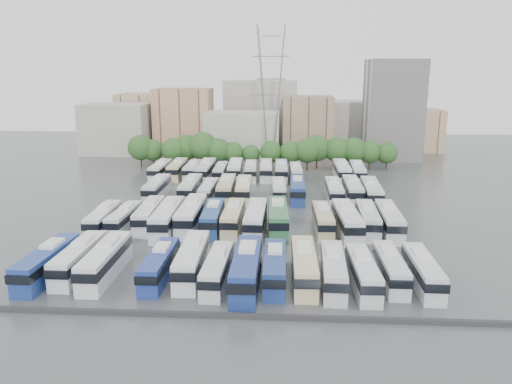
# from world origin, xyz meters

# --- Properties ---
(ground) EXTENTS (220.00, 220.00, 0.00)m
(ground) POSITION_xyz_m (0.00, 0.00, 0.00)
(ground) COLOR #424447
(ground) RESTS_ON ground
(parapet) EXTENTS (56.00, 0.50, 0.50)m
(parapet) POSITION_xyz_m (0.00, -33.00, 0.25)
(parapet) COLOR #2D2D30
(parapet) RESTS_ON ground
(tree_line) EXTENTS (65.48, 7.88, 8.79)m
(tree_line) POSITION_xyz_m (-1.08, 42.13, 4.56)
(tree_line) COLOR black
(tree_line) RESTS_ON ground
(city_buildings) EXTENTS (102.00, 35.00, 20.00)m
(city_buildings) POSITION_xyz_m (-7.46, 71.86, 7.87)
(city_buildings) COLOR #9E998E
(city_buildings) RESTS_ON ground
(apartment_tower) EXTENTS (14.00, 14.00, 26.00)m
(apartment_tower) POSITION_xyz_m (34.00, 58.00, 13.00)
(apartment_tower) COLOR silver
(apartment_tower) RESTS_ON ground
(electricity_pylon) EXTENTS (9.00, 6.91, 33.83)m
(electricity_pylon) POSITION_xyz_m (2.00, 50.00, 18.66)
(electricity_pylon) COLOR slate
(electricity_pylon) RESTS_ON ground
(bus_r0_s0) EXTENTS (3.07, 12.37, 3.86)m
(bus_r0_s0) POSITION_xyz_m (-21.47, -24.56, 1.89)
(bus_r0_s0) COLOR navy
(bus_r0_s0) RESTS_ON ground
(bus_r0_s1) EXTENTS (2.70, 12.07, 3.78)m
(bus_r0_s1) POSITION_xyz_m (-18.32, -23.04, 1.86)
(bus_r0_s1) COLOR silver
(bus_r0_s1) RESTS_ON ground
(bus_r0_s2) EXTENTS (2.86, 12.67, 3.97)m
(bus_r0_s2) POSITION_xyz_m (-14.88, -23.78, 1.95)
(bus_r0_s2) COLOR silver
(bus_r0_s2) RESTS_ON ground
(bus_r0_s4) EXTENTS (2.49, 11.32, 3.55)m
(bus_r0_s4) POSITION_xyz_m (-8.39, -24.04, 1.74)
(bus_r0_s4) COLOR navy
(bus_r0_s4) RESTS_ON ground
(bus_r0_s5) EXTENTS (3.10, 12.67, 3.95)m
(bus_r0_s5) POSITION_xyz_m (-4.83, -22.83, 1.94)
(bus_r0_s5) COLOR silver
(bus_r0_s5) RESTS_ON ground
(bus_r0_s6) EXTENTS (2.69, 11.22, 3.50)m
(bus_r0_s6) POSITION_xyz_m (-1.55, -24.91, 1.72)
(bus_r0_s6) COLOR silver
(bus_r0_s6) RESTS_ON ground
(bus_r0_s7) EXTENTS (2.93, 13.34, 4.18)m
(bus_r0_s7) POSITION_xyz_m (1.80, -25.26, 2.05)
(bus_r0_s7) COLOR navy
(bus_r0_s7) RESTS_ON ground
(bus_r0_s8) EXTENTS (2.62, 11.63, 3.64)m
(bus_r0_s8) POSITION_xyz_m (4.93, -24.10, 1.79)
(bus_r0_s8) COLOR navy
(bus_r0_s8) RESTS_ON ground
(bus_r0_s9) EXTENTS (2.88, 12.36, 3.87)m
(bus_r0_s9) POSITION_xyz_m (8.27, -23.74, 1.90)
(bus_r0_s9) COLOR beige
(bus_r0_s9) RESTS_ON ground
(bus_r0_s10) EXTENTS (3.05, 11.90, 3.70)m
(bus_r0_s10) POSITION_xyz_m (11.51, -24.60, 1.82)
(bus_r0_s10) COLOR silver
(bus_r0_s10) RESTS_ON ground
(bus_r0_s11) EXTENTS (2.77, 11.41, 3.56)m
(bus_r0_s11) POSITION_xyz_m (14.75, -24.96, 1.75)
(bus_r0_s11) COLOR silver
(bus_r0_s11) RESTS_ON ground
(bus_r0_s12) EXTENTS (2.47, 11.11, 3.48)m
(bus_r0_s12) POSITION_xyz_m (18.08, -23.30, 1.71)
(bus_r0_s12) COLOR silver
(bus_r0_s12) RESTS_ON ground
(bus_r0_s13) EXTENTS (2.55, 11.35, 3.56)m
(bus_r0_s13) POSITION_xyz_m (21.49, -24.13, 1.75)
(bus_r0_s13) COLOR silver
(bus_r0_s13) RESTS_ON ground
(bus_r1_s0) EXTENTS (2.93, 11.58, 3.61)m
(bus_r1_s0) POSITION_xyz_m (-21.30, -6.84, 1.77)
(bus_r1_s0) COLOR silver
(bus_r1_s0) RESTS_ON ground
(bus_r1_s1) EXTENTS (2.76, 11.09, 3.46)m
(bus_r1_s1) POSITION_xyz_m (-18.28, -6.31, 1.70)
(bus_r1_s1) COLOR silver
(bus_r1_s1) RESTS_ON ground
(bus_r1_s2) EXTENTS (3.17, 12.30, 3.83)m
(bus_r1_s2) POSITION_xyz_m (-14.85, -4.77, 1.88)
(bus_r1_s2) COLOR silver
(bus_r1_s2) RESTS_ON ground
(bus_r1_s3) EXTENTS (3.30, 13.56, 4.23)m
(bus_r1_s3) POSITION_xyz_m (-11.48, -6.87, 2.08)
(bus_r1_s3) COLOR silver
(bus_r1_s3) RESTS_ON ground
(bus_r1_s4) EXTENTS (3.03, 13.50, 4.23)m
(bus_r1_s4) POSITION_xyz_m (-8.26, -5.01, 2.08)
(bus_r1_s4) COLOR white
(bus_r1_s4) RESTS_ON ground
(bus_r1_s5) EXTENTS (2.98, 12.04, 3.75)m
(bus_r1_s5) POSITION_xyz_m (-4.93, -5.36, 1.84)
(bus_r1_s5) COLOR navy
(bus_r1_s5) RESTS_ON ground
(bus_r1_s6) EXTENTS (2.70, 12.03, 3.77)m
(bus_r1_s6) POSITION_xyz_m (-1.82, -5.27, 1.85)
(bus_r1_s6) COLOR #CABB8B
(bus_r1_s6) RESTS_ON ground
(bus_r1_s7) EXTENTS (2.99, 12.89, 4.03)m
(bus_r1_s7) POSITION_xyz_m (1.66, -6.15, 1.98)
(bus_r1_s7) COLOR silver
(bus_r1_s7) RESTS_ON ground
(bus_r1_s8) EXTENTS (3.38, 13.18, 4.10)m
(bus_r1_s8) POSITION_xyz_m (4.94, -5.14, 2.01)
(bus_r1_s8) COLOR #2F6E42
(bus_r1_s8) RESTS_ON ground
(bus_r1_s10) EXTENTS (2.83, 11.59, 3.62)m
(bus_r1_s10) POSITION_xyz_m (11.67, -5.35, 1.78)
(bus_r1_s10) COLOR tan
(bus_r1_s10) RESTS_ON ground
(bus_r1_s11) EXTENTS (3.53, 13.35, 4.15)m
(bus_r1_s11) POSITION_xyz_m (15.09, -6.55, 2.04)
(bus_r1_s11) COLOR silver
(bus_r1_s11) RESTS_ON ground
(bus_r1_s12) EXTENTS (3.09, 12.28, 3.83)m
(bus_r1_s12) POSITION_xyz_m (18.35, -5.01, 1.88)
(bus_r1_s12) COLOR silver
(bus_r1_s12) RESTS_ON ground
(bus_r1_s13) EXTENTS (3.13, 12.72, 3.97)m
(bus_r1_s13) POSITION_xyz_m (21.39, -5.50, 1.95)
(bus_r1_s13) COLOR silver
(bus_r1_s13) RESTS_ON ground
(bus_r2_s1) EXTENTS (2.69, 12.27, 3.85)m
(bus_r2_s1) POSITION_xyz_m (-18.05, 12.40, 1.89)
(bus_r2_s1) COLOR silver
(bus_r2_s1) RESTS_ON ground
(bus_r2_s3) EXTENTS (2.86, 12.46, 3.90)m
(bus_r2_s3) POSITION_xyz_m (-11.77, 12.78, 1.91)
(bus_r2_s3) COLOR silver
(bus_r2_s3) RESTS_ON ground
(bus_r2_s4) EXTENTS (2.51, 11.01, 3.45)m
(bus_r2_s4) POSITION_xyz_m (-8.21, 11.75, 1.69)
(bus_r2_s4) COLOR silver
(bus_r2_s4) RESTS_ON ground
(bus_r2_s5) EXTENTS (3.19, 12.91, 4.03)m
(bus_r2_s5) POSITION_xyz_m (-4.96, 12.39, 1.98)
(bus_r2_s5) COLOR tan
(bus_r2_s5) RESTS_ON ground
(bus_r2_s6) EXTENTS (3.17, 12.28, 3.82)m
(bus_r2_s6) POSITION_xyz_m (-1.75, 12.59, 1.88)
(bus_r2_s6) COLOR beige
(bus_r2_s6) RESTS_ON ground
(bus_r2_s8) EXTENTS (2.93, 11.30, 3.51)m
(bus_r2_s8) POSITION_xyz_m (4.75, 13.01, 1.73)
(bus_r2_s8) COLOR silver
(bus_r2_s8) RESTS_ON ground
(bus_r2_s9) EXTENTS (2.77, 12.40, 3.89)m
(bus_r2_s9) POSITION_xyz_m (8.23, 12.95, 1.91)
(bus_r2_s9) COLOR navy
(bus_r2_s9) RESTS_ON ground
(bus_r2_s11) EXTENTS (2.67, 12.22, 3.83)m
(bus_r2_s11) POSITION_xyz_m (14.88, 12.10, 1.88)
(bus_r2_s11) COLOR silver
(bus_r2_s11) RESTS_ON ground
(bus_r2_s12) EXTENTS (2.92, 12.81, 4.01)m
(bus_r2_s12) POSITION_xyz_m (18.33, 12.80, 1.97)
(bus_r2_s12) COLOR silver
(bus_r2_s12) RESTS_ON ground
(bus_r2_s13) EXTENTS (3.42, 13.26, 4.13)m
(bus_r2_s13) POSITION_xyz_m (21.50, 11.19, 2.03)
(bus_r2_s13) COLOR silver
(bus_r2_s13) RESTS_ON ground
(bus_r3_s0) EXTENTS (2.82, 12.15, 3.80)m
(bus_r3_s0) POSITION_xyz_m (-21.68, 29.52, 1.86)
(bus_r3_s0) COLOR silver
(bus_r3_s0) RESTS_ON ground
(bus_r3_s1) EXTENTS (2.87, 12.39, 3.88)m
(bus_r3_s1) POSITION_xyz_m (-18.11, 30.68, 1.90)
(bus_r3_s1) COLOR beige
(bus_r3_s1) RESTS_ON ground
(bus_r3_s2) EXTENTS (2.54, 11.49, 3.60)m
(bus_r3_s2) POSITION_xyz_m (-14.74, 30.51, 1.77)
(bus_r3_s2) COLOR silver
(bus_r3_s2) RESTS_ON ground
(bus_r3_s3) EXTENTS (3.03, 13.42, 4.20)m
(bus_r3_s3) POSITION_xyz_m (-11.51, 28.78, 2.06)
(bus_r3_s3) COLOR silver
(bus_r3_s3) RESTS_ON ground
(bus_r3_s4) EXTENTS (2.64, 11.09, 3.46)m
(bus_r3_s4) POSITION_xyz_m (-8.22, 29.14, 1.70)
(bus_r3_s4) COLOR silver
(bus_r3_s4) RESTS_ON ground
(bus_r3_s5) EXTENTS (3.42, 13.12, 4.08)m
(bus_r3_s5) POSITION_xyz_m (-5.11, 30.10, 2.00)
(bus_r3_s5) COLOR silver
(bus_r3_s5) RESTS_ON ground
(bus_r3_s6) EXTENTS (3.17, 11.86, 3.69)m
(bus_r3_s6) POSITION_xyz_m (-1.70, 30.25, 1.81)
(bus_r3_s6) COLOR silver
(bus_r3_s6) RESTS_ON ground
(bus_r3_s7) EXTENTS (3.08, 12.30, 3.83)m
(bus_r3_s7) POSITION_xyz_m (1.66, 31.05, 1.88)
(bus_r3_s7) COLOR silver
(bus_r3_s7) RESTS_ON ground
(bus_r3_s8) EXTENTS (2.90, 12.35, 3.86)m
(bus_r3_s8) POSITION_xyz_m (5.04, 30.18, 1.90)
(bus_r3_s8) COLOR silver
(bus_r3_s8) RESTS_ON ground
(bus_r3_s9) EXTENTS (2.79, 11.37, 3.55)m
(bus_r3_s9) POSITION_xyz_m (8.19, 28.95, 1.74)
(bus_r3_s9) COLOR silver
(bus_r3_s9) RESTS_ON ground
(bus_r3_s12) EXTENTS (2.90, 13.15, 4.12)m
(bus_r3_s12) POSITION_xyz_m (18.14, 29.80, 2.02)
(bus_r3_s12) COLOR silver
(bus_r3_s12) RESTS_ON ground
(bus_r3_s13) EXTENTS (3.35, 12.71, 3.95)m
(bus_r3_s13) POSITION_xyz_m (21.50, 29.63, 1.94)
(bus_r3_s13) COLOR silver
(bus_r3_s13) RESTS_ON ground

